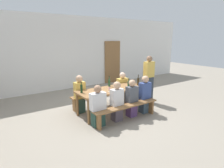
# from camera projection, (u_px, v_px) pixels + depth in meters

# --- Properties ---
(ground_plane) EXTENTS (24.00, 24.00, 0.00)m
(ground_plane) POSITION_uv_depth(u_px,v_px,m) (112.00, 112.00, 5.86)
(ground_plane) COLOR gray
(back_wall) EXTENTS (14.00, 0.20, 3.20)m
(back_wall) POSITION_uv_depth(u_px,v_px,m) (66.00, 53.00, 8.33)
(back_wall) COLOR white
(back_wall) RESTS_ON ground
(wooden_door) EXTENTS (0.90, 0.06, 2.10)m
(wooden_door) POSITION_uv_depth(u_px,v_px,m) (112.00, 62.00, 9.65)
(wooden_door) COLOR olive
(wooden_door) RESTS_ON ground
(tasting_table) EXTENTS (2.14, 0.83, 0.75)m
(tasting_table) POSITION_uv_depth(u_px,v_px,m) (112.00, 91.00, 5.70)
(tasting_table) COLOR olive
(tasting_table) RESTS_ON ground
(bench_near) EXTENTS (2.04, 0.30, 0.45)m
(bench_near) POSITION_uv_depth(u_px,v_px,m) (127.00, 108.00, 5.21)
(bench_near) COLOR olive
(bench_near) RESTS_ON ground
(bench_far) EXTENTS (2.04, 0.30, 0.45)m
(bench_far) POSITION_uv_depth(u_px,v_px,m) (100.00, 96.00, 6.35)
(bench_far) COLOR olive
(bench_far) RESTS_ON ground
(wine_bottle_0) EXTENTS (0.07, 0.07, 0.34)m
(wine_bottle_0) POSITION_uv_depth(u_px,v_px,m) (138.00, 81.00, 6.11)
(wine_bottle_0) COLOR #332814
(wine_bottle_0) RESTS_ON tasting_table
(wine_bottle_1) EXTENTS (0.07, 0.07, 0.32)m
(wine_bottle_1) POSITION_uv_depth(u_px,v_px,m) (81.00, 89.00, 5.24)
(wine_bottle_1) COLOR #143319
(wine_bottle_1) RESTS_ON tasting_table
(wine_bottle_2) EXTENTS (0.07, 0.07, 0.34)m
(wine_bottle_2) POSITION_uv_depth(u_px,v_px,m) (129.00, 85.00, 5.57)
(wine_bottle_2) COLOR #234C2D
(wine_bottle_2) RESTS_ON tasting_table
(wine_bottle_3) EXTENTS (0.07, 0.07, 0.33)m
(wine_bottle_3) POSITION_uv_depth(u_px,v_px,m) (109.00, 83.00, 5.96)
(wine_bottle_3) COLOR #234C2D
(wine_bottle_3) RESTS_ON tasting_table
(wine_glass_0) EXTENTS (0.08, 0.08, 0.17)m
(wine_glass_0) POSITION_uv_depth(u_px,v_px,m) (109.00, 88.00, 5.32)
(wine_glass_0) COLOR silver
(wine_glass_0) RESTS_ON tasting_table
(wine_glass_1) EXTENTS (0.07, 0.07, 0.18)m
(wine_glass_1) POSITION_uv_depth(u_px,v_px,m) (133.00, 81.00, 6.19)
(wine_glass_1) COLOR silver
(wine_glass_1) RESTS_ON tasting_table
(seated_guest_near_0) EXTENTS (0.40, 0.24, 1.10)m
(seated_guest_near_0) POSITION_uv_depth(u_px,v_px,m) (98.00, 107.00, 4.84)
(seated_guest_near_0) COLOR #274940
(seated_guest_near_0) RESTS_ON ground
(seated_guest_near_1) EXTENTS (0.34, 0.24, 1.11)m
(seated_guest_near_1) POSITION_uv_depth(u_px,v_px,m) (117.00, 102.00, 5.16)
(seated_guest_near_1) COLOR #514652
(seated_guest_near_1) RESTS_ON ground
(seated_guest_near_2) EXTENTS (0.33, 0.24, 1.10)m
(seated_guest_near_2) POSITION_uv_depth(u_px,v_px,m) (132.00, 99.00, 5.46)
(seated_guest_near_2) COLOR #53376A
(seated_guest_near_2) RESTS_ON ground
(seated_guest_near_3) EXTENTS (0.35, 0.24, 1.15)m
(seated_guest_near_3) POSITION_uv_depth(u_px,v_px,m) (145.00, 95.00, 5.73)
(seated_guest_near_3) COLOR #3C5162
(seated_guest_near_3) RESTS_ON ground
(seated_guest_far_0) EXTENTS (0.32, 0.24, 1.16)m
(seated_guest_far_0) POSITION_uv_depth(u_px,v_px,m) (80.00, 95.00, 5.74)
(seated_guest_far_0) COLOR #335145
(seated_guest_far_0) RESTS_ON ground
(seated_guest_far_1) EXTENTS (0.39, 0.24, 1.09)m
(seated_guest_far_1) POSITION_uv_depth(u_px,v_px,m) (122.00, 88.00, 6.65)
(seated_guest_far_1) COLOR brown
(seated_guest_far_1) RESTS_ON ground
(standing_host) EXTENTS (0.36, 0.24, 1.65)m
(standing_host) POSITION_uv_depth(u_px,v_px,m) (148.00, 80.00, 6.61)
(standing_host) COLOR #2D3642
(standing_host) RESTS_ON ground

